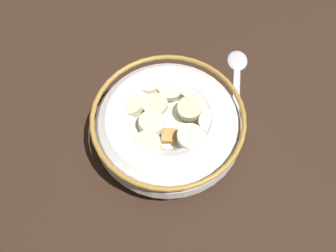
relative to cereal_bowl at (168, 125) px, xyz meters
The scene contains 3 objects.
ground_plane 4.23cm from the cereal_bowl, 40.33° to the left, with size 139.70×139.70×2.00cm, color #332116.
cereal_bowl is the anchor object (origin of this frame).
spoon 15.96cm from the cereal_bowl, behind, with size 13.21×7.85×0.80cm.
Camera 1 is at (15.99, 10.54, 38.23)cm, focal length 33.52 mm.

